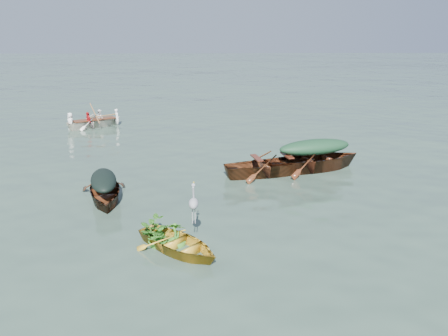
# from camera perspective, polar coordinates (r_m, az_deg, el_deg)

# --- Properties ---
(ground) EXTENTS (140.00, 140.00, 0.00)m
(ground) POSITION_cam_1_polar(r_m,az_deg,el_deg) (12.60, -3.85, -3.98)
(ground) COLOR #374D40
(ground) RESTS_ON ground
(yellow_dinghy) EXTENTS (2.81, 2.70, 0.71)m
(yellow_dinghy) POSITION_cam_1_polar(r_m,az_deg,el_deg) (9.83, -5.95, -10.76)
(yellow_dinghy) COLOR gold
(yellow_dinghy) RESTS_ON ground
(dark_covered_boat) EXTENTS (2.12, 3.67, 0.85)m
(dark_covered_boat) POSITION_cam_1_polar(r_m,az_deg,el_deg) (12.98, -15.26, -3.94)
(dark_covered_boat) COLOR #42230F
(dark_covered_boat) RESTS_ON ground
(green_tarp_boat) EXTENTS (4.97, 2.77, 1.13)m
(green_tarp_boat) POSITION_cam_1_polar(r_m,az_deg,el_deg) (15.31, 11.58, -0.27)
(green_tarp_boat) COLOR #552513
(green_tarp_boat) RESTS_ON ground
(open_wooden_boat) EXTENTS (4.60, 2.36, 1.03)m
(open_wooden_boat) POSITION_cam_1_polar(r_m,az_deg,el_deg) (14.62, 6.20, -0.88)
(open_wooden_boat) COLOR #572B15
(open_wooden_boat) RESTS_ON ground
(rowed_boat) EXTENTS (3.64, 2.89, 0.83)m
(rowed_boat) POSITION_cam_1_polar(r_m,az_deg,el_deg) (22.36, -16.49, 5.14)
(rowed_boat) COLOR white
(rowed_boat) RESTS_ON ground
(dark_tarp_cover) EXTENTS (1.17, 2.02, 0.40)m
(dark_tarp_cover) POSITION_cam_1_polar(r_m,az_deg,el_deg) (12.76, -15.49, -1.34)
(dark_tarp_cover) COLOR black
(dark_tarp_cover) RESTS_ON dark_covered_boat
(green_tarp_cover) EXTENTS (2.73, 1.52, 0.52)m
(green_tarp_cover) POSITION_cam_1_polar(r_m,az_deg,el_deg) (15.08, 11.77, 2.71)
(green_tarp_cover) COLOR #14331C
(green_tarp_cover) RESTS_ON green_tarp_boat
(thwart_benches) EXTENTS (2.33, 1.31, 0.04)m
(thwart_benches) POSITION_cam_1_polar(r_m,az_deg,el_deg) (14.46, 6.27, 1.12)
(thwart_benches) COLOR #41190F
(thwart_benches) RESTS_ON open_wooden_boat
(heron) EXTENTS (0.48, 0.48, 0.92)m
(heron) POSITION_cam_1_polar(r_m,az_deg,el_deg) (9.84, -3.99, -5.37)
(heron) COLOR #9D9FA5
(heron) RESTS_ON yellow_dinghy
(dinghy_weeds) EXTENTS (1.14, 1.12, 0.60)m
(dinghy_weeds) POSITION_cam_1_polar(r_m,az_deg,el_deg) (9.92, -8.18, -6.35)
(dinghy_weeds) COLOR #306B1C
(dinghy_weeds) RESTS_ON yellow_dinghy
(rowers) EXTENTS (2.66, 2.21, 0.76)m
(rowers) POSITION_cam_1_polar(r_m,az_deg,el_deg) (22.21, -16.67, 7.13)
(rowers) COLOR white
(rowers) RESTS_ON rowed_boat
(oars) EXTENTS (1.92, 2.51, 0.06)m
(oars) POSITION_cam_1_polar(r_m,az_deg,el_deg) (22.27, -16.59, 6.25)
(oars) COLOR olive
(oars) RESTS_ON rowed_boat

